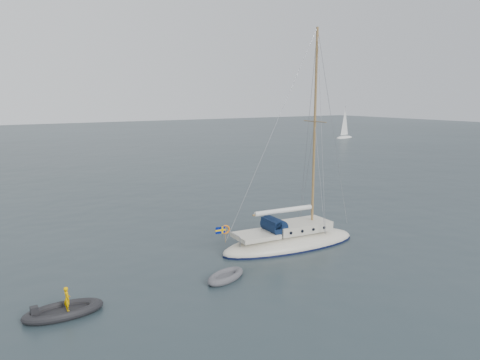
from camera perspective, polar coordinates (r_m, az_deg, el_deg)
ground at (r=28.54m, az=3.63°, el=-9.33°), size 300.00×300.00×0.00m
sailboat at (r=30.22m, az=6.15°, el=-6.09°), size 10.05×3.01×14.31m
dinghy at (r=25.16m, az=-1.76°, el=-11.66°), size 2.66×1.20×0.38m
rib at (r=22.80m, az=-20.76°, el=-14.66°), size 3.50×1.59×1.29m
distant_yacht_b at (r=109.48m, az=12.64°, el=6.73°), size 5.81×3.10×7.69m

